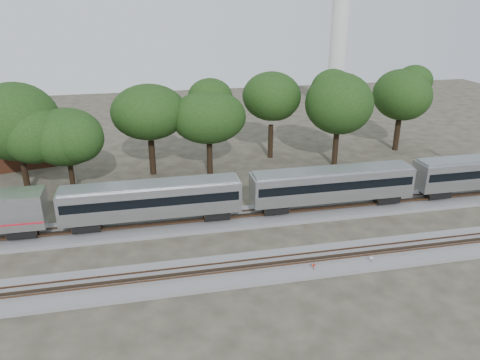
{
  "coord_description": "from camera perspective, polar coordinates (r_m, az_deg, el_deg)",
  "views": [
    {
      "loc": [
        -10.44,
        -38.29,
        22.71
      ],
      "look_at": [
        -1.17,
        5.0,
        5.0
      ],
      "focal_mm": 35.0,
      "sensor_mm": 36.0,
      "label": 1
    }
  ],
  "objects": [
    {
      "name": "tree_5",
      "position": [
        67.49,
        3.88,
        10.14
      ],
      "size": [
        9.29,
        9.29,
        13.09
      ],
      "color": "black",
      "rests_on": "ground"
    },
    {
      "name": "tree_4",
      "position": [
        61.12,
        -3.84,
        7.65
      ],
      "size": [
        7.96,
        7.96,
        11.22
      ],
      "color": "black",
      "rests_on": "ground"
    },
    {
      "name": "tree_2",
      "position": [
        57.88,
        -20.44,
        4.93
      ],
      "size": [
        7.4,
        7.4,
        10.43
      ],
      "color": "black",
      "rests_on": "ground"
    },
    {
      "name": "tree_1",
      "position": [
        60.4,
        -25.68,
        6.42
      ],
      "size": [
        9.05,
        9.05,
        12.76
      ],
      "color": "black",
      "rests_on": "ground"
    },
    {
      "name": "switch_lever",
      "position": [
        42.35,
        11.73,
        -10.9
      ],
      "size": [
        0.53,
        0.35,
        0.3
      ],
      "primitive_type": "cube",
      "rotation": [
        0.0,
        0.0,
        -0.11
      ],
      "color": "#512D19",
      "rests_on": "ground"
    },
    {
      "name": "track_far",
      "position": [
        50.76,
        1.06,
        -4.52
      ],
      "size": [
        160.0,
        5.0,
        0.73
      ],
      "color": "slate",
      "rests_on": "ground"
    },
    {
      "name": "tree_3",
      "position": [
        61.91,
        -11.05,
        8.14
      ],
      "size": [
        8.66,
        8.66,
        12.21
      ],
      "color": "black",
      "rests_on": "ground"
    },
    {
      "name": "switch_stand_red",
      "position": [
        41.71,
        8.95,
        -10.45
      ],
      "size": [
        0.3,
        0.15,
        0.99
      ],
      "rotation": [
        0.0,
        0.0,
        0.41
      ],
      "color": "#512D19",
      "rests_on": "ground"
    },
    {
      "name": "tree_7",
      "position": [
        75.0,
        19.14,
        9.77
      ],
      "size": [
        8.75,
        8.75,
        12.33
      ],
      "color": "black",
      "rests_on": "ground"
    },
    {
      "name": "train",
      "position": [
        56.77,
        20.45,
        0.4
      ],
      "size": [
        113.76,
        3.25,
        4.8
      ],
      "color": "#BABCC1",
      "rests_on": "ground"
    },
    {
      "name": "tree_6",
      "position": [
        65.46,
        11.97,
        9.11
      ],
      "size": [
        9.01,
        9.01,
        12.7
      ],
      "color": "black",
      "rests_on": "ground"
    },
    {
      "name": "brick_building",
      "position": [
        73.38,
        -24.26,
        3.8
      ],
      "size": [
        11.42,
        9.24,
        4.82
      ],
      "rotation": [
        0.0,
        0.0,
        0.24
      ],
      "color": "brown",
      "rests_on": "ground"
    },
    {
      "name": "track_near",
      "position": [
        42.32,
        4.18,
        -10.38
      ],
      "size": [
        160.0,
        5.0,
        0.73
      ],
      "color": "slate",
      "rests_on": "ground"
    },
    {
      "name": "ground",
      "position": [
        45.72,
        2.78,
        -8.0
      ],
      "size": [
        160.0,
        160.0,
        0.0
      ],
      "primitive_type": "plane",
      "color": "#383328",
      "rests_on": "ground"
    },
    {
      "name": "switch_stand_white",
      "position": [
        43.9,
        15.7,
        -9.35
      ],
      "size": [
        0.29,
        0.09,
        0.93
      ],
      "rotation": [
        0.0,
        0.0,
        -0.21
      ],
      "color": "#512D19",
      "rests_on": "ground"
    }
  ]
}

